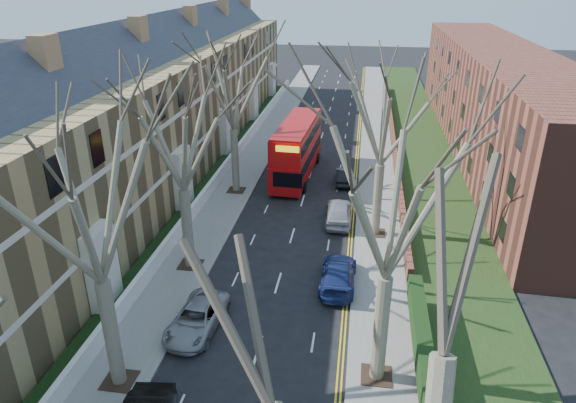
% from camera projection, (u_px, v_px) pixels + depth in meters
% --- Properties ---
extents(pavement_left, '(3.00, 102.00, 0.12)m').
position_uv_depth(pavement_left, '(259.00, 149.00, 52.78)').
color(pavement_left, slate).
rests_on(pavement_left, ground).
extents(pavement_right, '(3.00, 102.00, 0.12)m').
position_uv_depth(pavement_right, '(377.00, 155.00, 51.17)').
color(pavement_right, slate).
rests_on(pavement_right, ground).
extents(terrace_left, '(9.70, 78.00, 13.60)m').
position_uv_depth(terrace_left, '(153.00, 114.00, 44.34)').
color(terrace_left, '#977D4D').
rests_on(terrace_left, ground).
extents(flats_right, '(13.97, 54.00, 10.00)m').
position_uv_depth(flats_right, '(496.00, 101.00, 51.20)').
color(flats_right, brown).
rests_on(flats_right, ground).
extents(front_wall_left, '(0.30, 78.00, 1.00)m').
position_uv_depth(front_wall_left, '(223.00, 171.00, 45.56)').
color(front_wall_left, white).
rests_on(front_wall_left, ground).
extents(grass_verge_right, '(6.00, 102.00, 0.06)m').
position_uv_depth(grass_verge_right, '(423.00, 156.00, 50.53)').
color(grass_verge_right, '#1A3212').
rests_on(grass_verge_right, ground).
extents(tree_left_mid, '(10.50, 10.50, 14.71)m').
position_uv_depth(tree_left_mid, '(85.00, 186.00, 19.09)').
color(tree_left_mid, brown).
rests_on(tree_left_mid, ground).
extents(tree_left_far, '(10.15, 10.15, 14.22)m').
position_uv_depth(tree_left_far, '(178.00, 123.00, 28.23)').
color(tree_left_far, brown).
rests_on(tree_left_far, ground).
extents(tree_left_dist, '(10.50, 10.50, 14.71)m').
position_uv_depth(tree_left_dist, '(231.00, 76.00, 38.91)').
color(tree_left_dist, brown).
rests_on(tree_left_dist, ground).
extents(tree_right_mid, '(10.50, 10.50, 14.71)m').
position_uv_depth(tree_right_mid, '(394.00, 183.00, 19.36)').
color(tree_right_mid, brown).
rests_on(tree_right_mid, ground).
extents(tree_right_far, '(10.15, 10.15, 14.22)m').
position_uv_depth(tree_right_far, '(385.00, 104.00, 32.10)').
color(tree_right_far, brown).
rests_on(tree_right_far, ground).
extents(double_decker_bus, '(3.38, 11.61, 4.78)m').
position_uv_depth(double_decker_bus, '(297.00, 150.00, 45.29)').
color(double_decker_bus, '#A70B0C').
rests_on(double_decker_bus, ground).
extents(car_left_far, '(2.65, 4.97, 1.33)m').
position_uv_depth(car_left_far, '(197.00, 318.00, 26.22)').
color(car_left_far, gray).
rests_on(car_left_far, ground).
extents(car_right_near, '(2.08, 4.98, 1.44)m').
position_uv_depth(car_right_near, '(338.00, 274.00, 29.90)').
color(car_right_near, navy).
rests_on(car_right_near, ground).
extents(car_right_mid, '(2.02, 4.75, 1.60)m').
position_uv_depth(car_right_mid, '(339.00, 212.00, 37.41)').
color(car_right_mid, '#9C9DA4').
rests_on(car_right_mid, ground).
extents(car_right_far, '(1.54, 3.98, 1.29)m').
position_uv_depth(car_right_far, '(344.00, 176.00, 44.31)').
color(car_right_far, black).
rests_on(car_right_far, ground).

